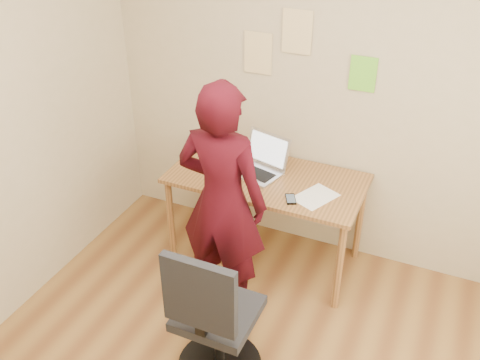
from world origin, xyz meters
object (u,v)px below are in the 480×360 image
at_px(desk, 267,187).
at_px(person, 222,202).
at_px(phone, 291,199).
at_px(office_chair, 213,325).
at_px(laptop, 259,164).

bearing_deg(desk, person, -100.33).
height_order(phone, office_chair, office_chair).
bearing_deg(desk, office_chair, -83.29).
bearing_deg(phone, office_chair, -123.36).
bearing_deg(laptop, phone, -22.89).
distance_m(desk, office_chair, 1.19).
distance_m(laptop, phone, 0.43).
xyz_separation_m(laptop, person, (-0.01, -0.59, 0.03)).
xyz_separation_m(office_chair, person, (-0.23, 0.62, 0.40)).
height_order(laptop, phone, laptop).
distance_m(desk, person, 0.57).
bearing_deg(person, desk, -100.58).
relative_size(laptop, person, 0.26).
distance_m(phone, office_chair, 1.01).
xyz_separation_m(laptop, office_chair, (0.22, -1.22, -0.37)).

